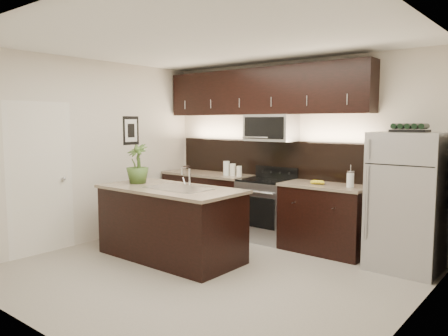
# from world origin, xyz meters

# --- Properties ---
(ground) EXTENTS (4.50, 4.50, 0.00)m
(ground) POSITION_xyz_m (0.00, 0.00, 0.00)
(ground) COLOR gray
(ground) RESTS_ON ground
(room_walls) EXTENTS (4.52, 4.02, 2.71)m
(room_walls) POSITION_xyz_m (-0.11, -0.04, 1.70)
(room_walls) COLOR beige
(room_walls) RESTS_ON ground
(counter_run) EXTENTS (3.51, 0.65, 0.94)m
(counter_run) POSITION_xyz_m (-0.46, 1.69, 0.47)
(counter_run) COLOR black
(counter_run) RESTS_ON ground
(upper_fixtures) EXTENTS (3.49, 0.40, 1.66)m
(upper_fixtures) POSITION_xyz_m (-0.43, 1.84, 2.14)
(upper_fixtures) COLOR black
(upper_fixtures) RESTS_ON counter_run
(island) EXTENTS (1.96, 0.96, 0.94)m
(island) POSITION_xyz_m (-0.74, 0.16, 0.47)
(island) COLOR black
(island) RESTS_ON ground
(sink_faucet) EXTENTS (0.84, 0.50, 0.28)m
(sink_faucet) POSITION_xyz_m (-0.59, 0.17, 0.96)
(sink_faucet) COLOR silver
(sink_faucet) RESTS_ON island
(refrigerator) EXTENTS (0.80, 0.73, 1.67)m
(refrigerator) POSITION_xyz_m (1.80, 1.63, 0.83)
(refrigerator) COLOR #B2B2B7
(refrigerator) RESTS_ON ground
(wine_rack) EXTENTS (0.41, 0.25, 0.10)m
(wine_rack) POSITION_xyz_m (1.80, 1.63, 1.71)
(wine_rack) COLOR black
(wine_rack) RESTS_ON refrigerator
(plant) EXTENTS (0.34, 0.34, 0.55)m
(plant) POSITION_xyz_m (-1.36, 0.14, 1.21)
(plant) COLOR #385321
(plant) RESTS_ON island
(canisters) EXTENTS (0.34, 0.11, 0.23)m
(canisters) POSITION_xyz_m (-0.89, 1.64, 1.04)
(canisters) COLOR silver
(canisters) RESTS_ON counter_run
(french_press) EXTENTS (0.10, 0.10, 0.28)m
(french_press) POSITION_xyz_m (1.08, 1.64, 1.05)
(french_press) COLOR silver
(french_press) RESTS_ON counter_run
(bananas) EXTENTS (0.23, 0.20, 0.06)m
(bananas) POSITION_xyz_m (0.58, 1.61, 0.97)
(bananas) COLOR gold
(bananas) RESTS_ON counter_run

